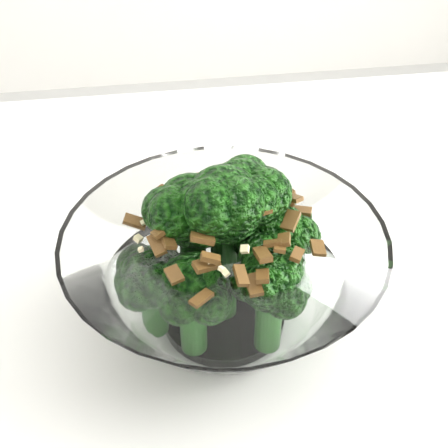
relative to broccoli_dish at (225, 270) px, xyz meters
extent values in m
cylinder|color=white|center=(0.00, 0.00, -0.04)|extent=(0.08, 0.08, 0.01)
cylinder|color=#1D5616|center=(0.03, 0.00, -0.01)|extent=(0.02, 0.02, 0.05)
sphere|color=#18500F|center=(0.03, 0.00, 0.03)|extent=(0.04, 0.04, 0.04)
cylinder|color=#1D5616|center=(0.04, 0.03, -0.02)|extent=(0.02, 0.02, 0.04)
sphere|color=#18500F|center=(0.04, 0.03, 0.01)|extent=(0.04, 0.04, 0.04)
cylinder|color=#1D5616|center=(-0.02, 0.01, 0.00)|extent=(0.02, 0.02, 0.07)
sphere|color=#18500F|center=(-0.02, 0.01, 0.04)|extent=(0.05, 0.05, 0.05)
cylinder|color=#1D5616|center=(-0.05, -0.01, -0.02)|extent=(0.02, 0.02, 0.04)
sphere|color=#18500F|center=(-0.05, -0.01, 0.01)|extent=(0.04, 0.04, 0.04)
cylinder|color=#1D5616|center=(-0.02, -0.03, -0.01)|extent=(0.02, 0.02, 0.05)
sphere|color=#18500F|center=(-0.02, -0.03, 0.02)|extent=(0.04, 0.04, 0.04)
cylinder|color=#1D5616|center=(0.00, 0.04, -0.02)|extent=(0.02, 0.02, 0.04)
sphere|color=#18500F|center=(0.00, 0.04, 0.01)|extent=(0.04, 0.04, 0.04)
cylinder|color=#1D5616|center=(0.02, -0.03, -0.01)|extent=(0.02, 0.02, 0.05)
sphere|color=#18500F|center=(0.02, -0.03, 0.02)|extent=(0.04, 0.04, 0.04)
cylinder|color=#1D5616|center=(0.00, 0.00, 0.00)|extent=(0.02, 0.02, 0.08)
sphere|color=#18500F|center=(0.00, 0.00, 0.05)|extent=(0.05, 0.05, 0.05)
cylinder|color=#1D5616|center=(0.01, 0.02, 0.00)|extent=(0.02, 0.02, 0.07)
sphere|color=#18500F|center=(0.01, 0.02, 0.05)|extent=(0.04, 0.04, 0.04)
cube|color=brown|center=(0.03, 0.02, 0.04)|extent=(0.01, 0.01, 0.01)
cube|color=brown|center=(0.01, -0.05, 0.04)|extent=(0.01, 0.02, 0.00)
cube|color=brown|center=(-0.03, -0.02, 0.04)|extent=(0.01, 0.01, 0.01)
cube|color=brown|center=(0.04, 0.02, 0.04)|extent=(0.01, 0.01, 0.01)
cube|color=brown|center=(-0.01, 0.03, 0.05)|extent=(0.01, 0.01, 0.01)
cube|color=brown|center=(0.00, -0.05, 0.04)|extent=(0.01, 0.01, 0.01)
cube|color=brown|center=(0.01, 0.01, 0.06)|extent=(0.01, 0.01, 0.00)
cube|color=brown|center=(-0.02, -0.01, 0.06)|extent=(0.02, 0.01, 0.01)
cube|color=brown|center=(0.04, 0.01, 0.04)|extent=(0.01, 0.01, 0.00)
cube|color=brown|center=(0.04, -0.03, 0.04)|extent=(0.01, 0.01, 0.00)
cube|color=brown|center=(-0.04, -0.02, 0.04)|extent=(0.01, 0.01, 0.01)
cube|color=brown|center=(-0.04, 0.01, 0.04)|extent=(0.01, 0.01, 0.00)
cube|color=brown|center=(-0.01, 0.00, 0.07)|extent=(0.01, 0.01, 0.01)
cube|color=brown|center=(-0.03, -0.04, 0.04)|extent=(0.01, 0.01, 0.01)
cube|color=brown|center=(0.04, -0.01, 0.04)|extent=(0.01, 0.02, 0.01)
cube|color=brown|center=(0.05, 0.01, 0.03)|extent=(0.01, 0.01, 0.00)
cube|color=brown|center=(-0.03, 0.02, 0.04)|extent=(0.01, 0.01, 0.00)
cube|color=brown|center=(-0.04, -0.01, 0.05)|extent=(0.01, 0.01, 0.01)
cube|color=brown|center=(-0.03, 0.04, 0.04)|extent=(0.01, 0.01, 0.01)
cube|color=brown|center=(-0.02, -0.05, 0.03)|extent=(0.01, 0.01, 0.00)
cube|color=brown|center=(0.02, -0.01, 0.06)|extent=(0.01, 0.01, 0.01)
cube|color=brown|center=(0.04, 0.01, 0.05)|extent=(0.01, 0.01, 0.01)
cube|color=brown|center=(0.03, -0.03, 0.05)|extent=(0.01, 0.01, 0.01)
cube|color=brown|center=(-0.05, 0.01, 0.04)|extent=(0.02, 0.01, 0.01)
cube|color=brown|center=(0.01, -0.05, 0.04)|extent=(0.01, 0.01, 0.01)
cube|color=brown|center=(0.02, -0.02, 0.06)|extent=(0.01, 0.01, 0.00)
cube|color=brown|center=(-0.03, -0.01, 0.05)|extent=(0.01, 0.01, 0.00)
cube|color=brown|center=(-0.01, -0.01, 0.07)|extent=(0.01, 0.01, 0.01)
cube|color=brown|center=(0.02, -0.04, 0.05)|extent=(0.01, 0.01, 0.01)
cube|color=brown|center=(0.03, -0.03, 0.04)|extent=(0.01, 0.01, 0.01)
cube|color=brown|center=(0.02, -0.03, 0.05)|extent=(0.01, 0.01, 0.01)
cube|color=brown|center=(-0.04, 0.00, 0.05)|extent=(0.01, 0.01, 0.01)
cube|color=brown|center=(0.02, 0.02, 0.06)|extent=(0.01, 0.01, 0.01)
cube|color=brown|center=(0.02, 0.04, 0.04)|extent=(0.01, 0.01, 0.01)
cube|color=brown|center=(0.03, 0.03, 0.05)|extent=(0.01, 0.01, 0.00)
cube|color=brown|center=(-0.02, -0.03, 0.05)|extent=(0.01, 0.01, 0.01)
cube|color=brown|center=(-0.02, -0.04, 0.04)|extent=(0.02, 0.01, 0.01)
cube|color=brown|center=(-0.03, 0.02, 0.05)|extent=(0.01, 0.01, 0.00)
cube|color=brown|center=(0.00, -0.01, 0.06)|extent=(0.02, 0.01, 0.01)
cube|color=brown|center=(-0.01, -0.04, 0.05)|extent=(0.01, 0.01, 0.01)
cube|color=brown|center=(0.05, -0.02, 0.03)|extent=(0.01, 0.01, 0.00)
cube|color=beige|center=(-0.03, 0.02, 0.05)|extent=(0.00, 0.00, 0.00)
cube|color=beige|center=(-0.03, 0.02, 0.05)|extent=(0.00, 0.00, 0.00)
cube|color=beige|center=(-0.04, 0.03, 0.04)|extent=(0.01, 0.01, 0.01)
cube|color=beige|center=(-0.05, -0.02, 0.04)|extent=(0.00, 0.00, 0.00)
cube|color=beige|center=(-0.02, 0.04, 0.05)|extent=(0.00, 0.00, 0.00)
cube|color=beige|center=(0.00, 0.01, 0.07)|extent=(0.01, 0.01, 0.00)
cube|color=beige|center=(0.00, 0.01, 0.07)|extent=(0.01, 0.00, 0.00)
cube|color=beige|center=(-0.03, 0.00, 0.06)|extent=(0.00, 0.00, 0.00)
cube|color=beige|center=(-0.03, 0.04, 0.04)|extent=(0.00, 0.00, 0.00)
cube|color=beige|center=(-0.03, 0.02, 0.05)|extent=(0.00, 0.00, 0.00)
cube|color=beige|center=(-0.03, 0.02, 0.05)|extent=(0.01, 0.01, 0.01)
cube|color=beige|center=(-0.02, 0.04, 0.04)|extent=(0.01, 0.01, 0.00)
cube|color=beige|center=(-0.01, -0.05, 0.04)|extent=(0.00, 0.00, 0.00)
cube|color=beige|center=(-0.01, 0.05, 0.04)|extent=(0.00, 0.00, 0.00)
cube|color=beige|center=(0.01, -0.04, 0.05)|extent=(0.01, 0.01, 0.01)
cube|color=beige|center=(-0.05, -0.01, 0.04)|extent=(0.01, 0.01, 0.00)
cube|color=beige|center=(0.01, 0.02, 0.05)|extent=(0.01, 0.01, 0.00)
cube|color=beige|center=(-0.05, 0.01, 0.04)|extent=(0.00, 0.00, 0.00)
cube|color=beige|center=(-0.01, -0.05, 0.04)|extent=(0.01, 0.00, 0.00)
cube|color=beige|center=(0.04, 0.01, 0.05)|extent=(0.01, 0.01, 0.01)
cube|color=beige|center=(0.03, 0.00, 0.05)|extent=(0.00, 0.01, 0.01)
cube|color=beige|center=(-0.01, -0.04, 0.05)|extent=(0.00, 0.00, 0.00)
cube|color=beige|center=(0.01, -0.02, 0.06)|extent=(0.01, 0.00, 0.00)
camera|label=1|loc=(-0.04, -0.31, 0.29)|focal=55.00mm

